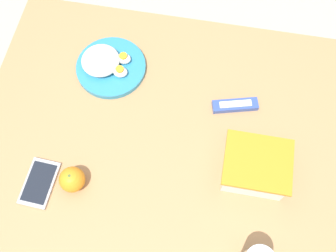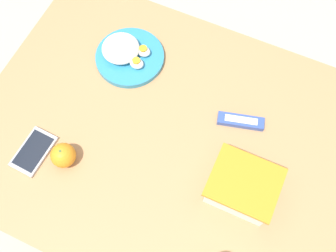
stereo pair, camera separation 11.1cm
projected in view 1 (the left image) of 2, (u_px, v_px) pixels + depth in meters
The scene contains 7 objects.
ground_plane at pixel (167, 195), 1.80m from camera, with size 10.00×10.00×0.00m, color #B2A899.
table at pixel (166, 148), 1.23m from camera, with size 1.10×0.85×0.73m.
food_container at pixel (255, 168), 1.05m from camera, with size 0.18×0.15×0.09m.
orange_fruit at pixel (72, 179), 1.04m from camera, with size 0.07×0.07×0.07m.
rice_plate at pixel (108, 65), 1.20m from camera, with size 0.21×0.21×0.06m.
candy_bar at pixel (235, 105), 1.16m from camera, with size 0.14×0.07×0.02m.
cell_phone at pixel (39, 183), 1.07m from camera, with size 0.09×0.14×0.01m.
Camera 1 is at (-0.08, 0.42, 1.77)m, focal length 42.00 mm.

